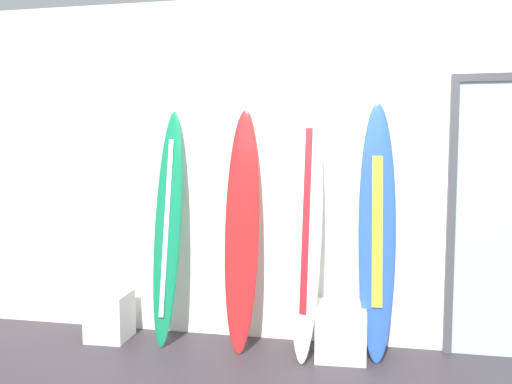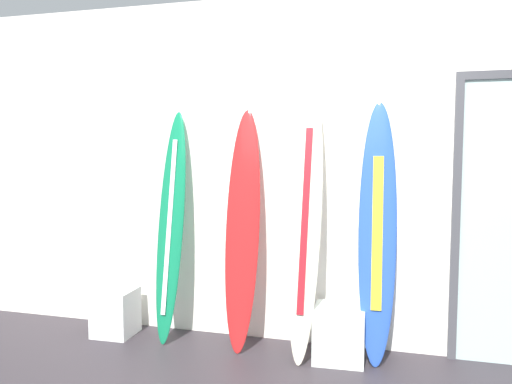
{
  "view_description": "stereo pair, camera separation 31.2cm",
  "coord_description": "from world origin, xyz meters",
  "px_view_note": "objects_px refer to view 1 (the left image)",
  "views": [
    {
      "loc": [
        0.44,
        -2.93,
        1.58
      ],
      "look_at": [
        -0.33,
        0.95,
        1.25
      ],
      "focal_mm": 36.07,
      "sensor_mm": 36.0,
      "label": 1
    },
    {
      "loc": [
        0.74,
        -2.86,
        1.58
      ],
      "look_at": [
        -0.33,
        0.95,
        1.25
      ],
      "focal_mm": 36.07,
      "sensor_mm": 36.0,
      "label": 2
    }
  ],
  "objects_px": {
    "surfboard_ivory": "(307,219)",
    "surfboard_cobalt": "(377,233)",
    "surfboard_emerald": "(168,227)",
    "display_block_center": "(340,331)",
    "display_block_left": "(110,316)",
    "surfboard_crimson": "(242,229)"
  },
  "relations": [
    {
      "from": "surfboard_emerald",
      "to": "display_block_center",
      "type": "xyz_separation_m",
      "value": [
        1.39,
        -0.05,
        -0.75
      ]
    },
    {
      "from": "surfboard_cobalt",
      "to": "display_block_center",
      "type": "relative_size",
      "value": 4.87
    },
    {
      "from": "surfboard_crimson",
      "to": "display_block_left",
      "type": "bearing_deg",
      "value": -177.19
    },
    {
      "from": "surfboard_emerald",
      "to": "display_block_left",
      "type": "relative_size",
      "value": 4.86
    },
    {
      "from": "surfboard_crimson",
      "to": "display_block_left",
      "type": "relative_size",
      "value": 4.87
    },
    {
      "from": "surfboard_ivory",
      "to": "surfboard_cobalt",
      "type": "xyz_separation_m",
      "value": [
        0.52,
        0.06,
        -0.1
      ]
    },
    {
      "from": "surfboard_crimson",
      "to": "display_block_center",
      "type": "bearing_deg",
      "value": -4.1
    },
    {
      "from": "surfboard_emerald",
      "to": "surfboard_ivory",
      "type": "relative_size",
      "value": 0.9
    },
    {
      "from": "surfboard_crimson",
      "to": "surfboard_cobalt",
      "type": "bearing_deg",
      "value": 0.2
    },
    {
      "from": "surfboard_ivory",
      "to": "display_block_left",
      "type": "bearing_deg",
      "value": 179.79
    },
    {
      "from": "surfboard_emerald",
      "to": "surfboard_cobalt",
      "type": "relative_size",
      "value": 0.98
    },
    {
      "from": "surfboard_emerald",
      "to": "display_block_left",
      "type": "height_order",
      "value": "surfboard_emerald"
    },
    {
      "from": "surfboard_crimson",
      "to": "surfboard_ivory",
      "type": "bearing_deg",
      "value": -6.75
    },
    {
      "from": "surfboard_ivory",
      "to": "surfboard_cobalt",
      "type": "bearing_deg",
      "value": 7.02
    },
    {
      "from": "surfboard_emerald",
      "to": "surfboard_ivory",
      "type": "xyz_separation_m",
      "value": [
        1.13,
        -0.06,
        0.1
      ]
    },
    {
      "from": "display_block_center",
      "to": "surfboard_ivory",
      "type": "bearing_deg",
      "value": -178.86
    },
    {
      "from": "surfboard_ivory",
      "to": "surfboard_cobalt",
      "type": "height_order",
      "value": "surfboard_ivory"
    },
    {
      "from": "surfboard_ivory",
      "to": "display_block_center",
      "type": "distance_m",
      "value": 0.89
    },
    {
      "from": "surfboard_cobalt",
      "to": "display_block_left",
      "type": "xyz_separation_m",
      "value": [
        -2.16,
        -0.06,
        -0.76
      ]
    },
    {
      "from": "surfboard_cobalt",
      "to": "display_block_center",
      "type": "height_order",
      "value": "surfboard_cobalt"
    },
    {
      "from": "surfboard_emerald",
      "to": "surfboard_crimson",
      "type": "distance_m",
      "value": 0.62
    },
    {
      "from": "surfboard_ivory",
      "to": "surfboard_cobalt",
      "type": "distance_m",
      "value": 0.54
    }
  ]
}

